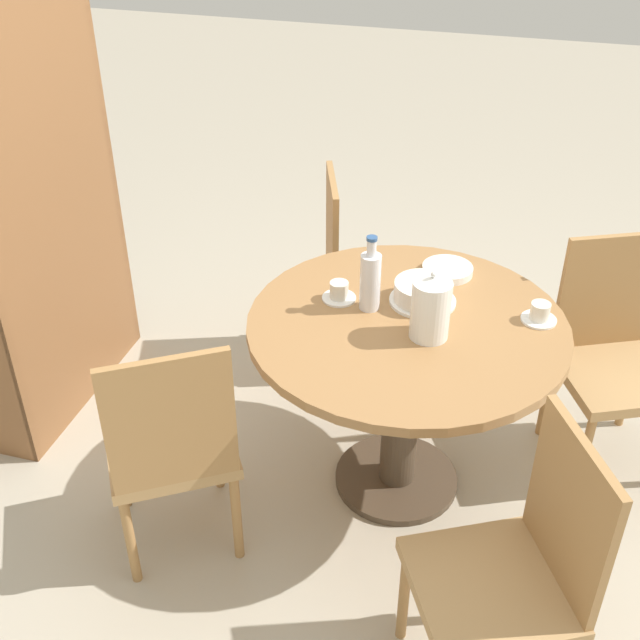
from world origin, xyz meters
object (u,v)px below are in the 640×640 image
(chair_c, at_px, (171,444))
(cup_a, at_px, (540,314))
(chair_a, at_px, (614,353))
(bookshelf, at_px, (30,194))
(chair_b, at_px, (360,269))
(cake_main, at_px, (423,293))
(coffee_pot, at_px, (431,308))
(water_bottle, at_px, (370,280))
(chair_d, at_px, (514,569))
(cup_b, at_px, (339,292))

(chair_c, relative_size, cup_a, 7.50)
(chair_a, bearing_deg, bookshelf, 161.12)
(chair_b, bearing_deg, cake_main, -169.18)
(coffee_pot, distance_m, water_bottle, 0.26)
(chair_a, bearing_deg, water_bottle, 177.54)
(cake_main, bearing_deg, chair_a, -68.54)
(bookshelf, relative_size, water_bottle, 7.15)
(cup_a, bearing_deg, chair_b, 49.93)
(chair_c, height_order, cake_main, chair_c)
(chair_d, height_order, water_bottle, water_bottle)
(coffee_pot, bearing_deg, cup_a, -61.05)
(cake_main, bearing_deg, chair_b, 29.93)
(chair_b, distance_m, coffee_pot, 1.02)
(chair_a, distance_m, bookshelf, 2.34)
(chair_c, bearing_deg, chair_d, 137.02)
(chair_b, bearing_deg, water_bottle, 175.89)
(cake_main, bearing_deg, chair_c, 132.59)
(cup_b, bearing_deg, chair_c, 144.87)
(chair_b, relative_size, cake_main, 3.87)
(chair_b, xyz_separation_m, bookshelf, (-0.60, 1.20, 0.49))
(chair_b, height_order, cup_b, chair_b)
(chair_b, relative_size, chair_d, 1.00)
(chair_c, bearing_deg, cup_a, 177.50)
(chair_a, xyz_separation_m, cup_a, (-0.29, 0.31, 0.31))
(chair_a, bearing_deg, chair_d, -129.16)
(chair_b, relative_size, coffee_pot, 3.71)
(coffee_pot, bearing_deg, cup_b, 67.45)
(bookshelf, distance_m, cup_a, 1.98)
(chair_a, height_order, coffee_pot, coffee_pot)
(chair_a, distance_m, cup_a, 0.52)
(chair_d, distance_m, water_bottle, 1.05)
(chair_d, bearing_deg, cup_b, -165.68)
(cup_a, bearing_deg, water_bottle, 97.55)
(coffee_pot, bearing_deg, chair_a, -53.79)
(water_bottle, bearing_deg, chair_b, 15.00)
(bookshelf, xyz_separation_m, cup_a, (-0.05, -1.97, -0.18))
(coffee_pot, relative_size, water_bottle, 0.88)
(chair_b, height_order, cup_a, chair_b)
(water_bottle, distance_m, cup_a, 0.59)
(chair_d, relative_size, cake_main, 3.87)
(cake_main, distance_m, cup_b, 0.30)
(chair_b, xyz_separation_m, water_bottle, (-0.73, -0.19, 0.39))
(chair_d, bearing_deg, bookshelf, -141.81)
(chair_b, bearing_deg, chair_c, 146.24)
(chair_a, xyz_separation_m, chair_c, (-0.93, 1.42, 0.00))
(water_bottle, xyz_separation_m, cup_a, (0.08, -0.58, -0.09))
(cake_main, xyz_separation_m, cup_a, (-0.01, -0.40, -0.01))
(chair_d, xyz_separation_m, cake_main, (0.86, 0.42, 0.32))
(cake_main, bearing_deg, cup_a, -91.25)
(coffee_pot, distance_m, cup_b, 0.38)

